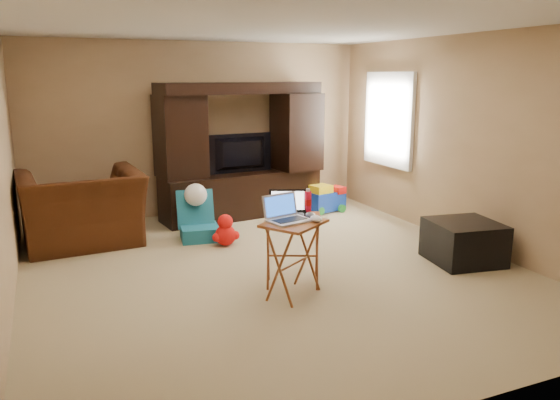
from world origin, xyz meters
name	(u,v)px	position (x,y,z in m)	size (l,w,h in m)	color
floor	(273,269)	(0.00, 0.00, 0.00)	(5.50, 5.50, 0.00)	#C6B689
ceiling	(272,24)	(0.00, 0.00, 2.50)	(5.50, 5.50, 0.00)	silver
wall_back	(200,129)	(0.00, 2.75, 1.25)	(5.00, 5.00, 0.00)	tan
wall_front	(458,215)	(0.00, -2.75, 1.25)	(5.00, 5.00, 0.00)	tan
wall_right	(465,141)	(2.50, 0.00, 1.25)	(5.50, 5.50, 0.00)	tan
window_pane	(390,119)	(2.48, 1.55, 1.40)	(1.20, 1.20, 0.00)	white
window_frame	(388,120)	(2.46, 1.55, 1.40)	(0.06, 1.14, 1.34)	white
entertainment_center	(241,151)	(0.47, 2.29, 0.96)	(2.36, 0.59, 1.93)	black
television	(242,154)	(0.47, 2.24, 0.92)	(0.98, 0.13, 0.56)	black
recliner	(82,209)	(-1.78, 1.72, 0.45)	(1.38, 1.21, 0.90)	#4B2510
child_rocker	(199,216)	(-0.43, 1.36, 0.31)	(0.46, 0.53, 0.62)	#186A88
plush_toy	(225,230)	(-0.20, 1.00, 0.20)	(0.35, 0.29, 0.39)	red
push_toy	(326,198)	(1.73, 2.03, 0.21)	(0.57, 0.40, 0.42)	#163CB6
ottoman	(464,242)	(2.03, -0.61, 0.23)	(0.71, 0.71, 0.45)	black
tray_table_left	(294,259)	(-0.09, -0.74, 0.36)	(0.55, 0.44, 0.71)	brown
tray_table_right	(292,251)	(0.01, -0.49, 0.35)	(0.54, 0.43, 0.70)	#954F24
laptop_left	(290,209)	(-0.12, -0.71, 0.83)	(0.37, 0.30, 0.24)	#BABABF
laptop_right	(288,204)	(-0.03, -0.47, 0.82)	(0.36, 0.30, 0.24)	black
mouse_left	(316,219)	(0.10, -0.81, 0.74)	(0.09, 0.15, 0.06)	white
mouse_right	(310,215)	(0.14, -0.61, 0.73)	(0.09, 0.14, 0.06)	#414146
water_bottle	(308,202)	(0.21, -0.41, 0.80)	(0.07, 0.07, 0.21)	red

